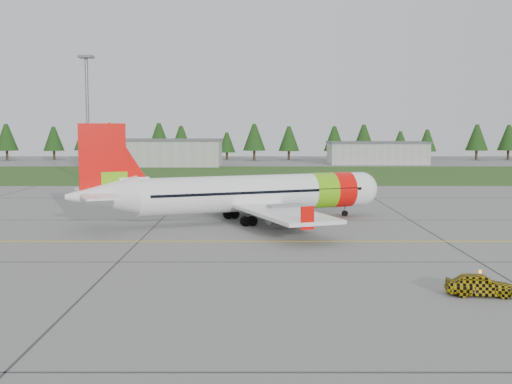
{
  "coord_description": "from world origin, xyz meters",
  "views": [
    {
      "loc": [
        -5.43,
        -43.54,
        9.32
      ],
      "look_at": [
        -5.45,
        16.31,
        3.21
      ],
      "focal_mm": 45.0,
      "sensor_mm": 36.0,
      "label": 1
    }
  ],
  "objects": [
    {
      "name": "service_van",
      "position": [
        -17.65,
        50.87,
        2.05
      ],
      "size": [
        1.82,
        1.77,
        4.09
      ],
      "primitive_type": "imported",
      "rotation": [
        0.0,
        0.0,
        -0.37
      ],
      "color": "silver",
      "rests_on": "ground"
    },
    {
      "name": "aircraft",
      "position": [
        -6.16,
        19.03,
        2.78
      ],
      "size": [
        30.4,
        28.88,
        9.62
      ],
      "rotation": [
        0.0,
        0.0,
        0.37
      ],
      "color": "white",
      "rests_on": "ground"
    },
    {
      "name": "floodlight_mast",
      "position": [
        -32.0,
        58.0,
        10.0
      ],
      "size": [
        0.5,
        0.5,
        20.0
      ],
      "primitive_type": "cylinder",
      "color": "slate",
      "rests_on": "ground"
    },
    {
      "name": "ground",
      "position": [
        0.0,
        0.0,
        0.0
      ],
      "size": [
        320.0,
        320.0,
        0.0
      ],
      "primitive_type": "plane",
      "color": "gray",
      "rests_on": "ground"
    },
    {
      "name": "hangar_east",
      "position": [
        25.0,
        118.0,
        2.6
      ],
      "size": [
        24.0,
        12.0,
        5.2
      ],
      "primitive_type": "cube",
      "color": "#A8A8A3",
      "rests_on": "ground"
    },
    {
      "name": "follow_me_car",
      "position": [
        6.95,
        -8.79,
        1.85
      ],
      "size": [
        1.44,
        1.64,
        3.7
      ],
      "primitive_type": "imported",
      "rotation": [
        0.0,
        0.0,
        1.44
      ],
      "color": "#DEBC0C",
      "rests_on": "ground"
    },
    {
      "name": "grass_strip",
      "position": [
        0.0,
        82.0,
        0.01
      ],
      "size": [
        320.0,
        50.0,
        0.03
      ],
      "primitive_type": "cube",
      "color": "#30561E",
      "rests_on": "ground"
    },
    {
      "name": "taxi_guideline",
      "position": [
        0.0,
        8.0,
        0.01
      ],
      "size": [
        120.0,
        0.25,
        0.02
      ],
      "primitive_type": "cube",
      "color": "gold",
      "rests_on": "ground"
    },
    {
      "name": "treeline",
      "position": [
        0.0,
        138.0,
        5.0
      ],
      "size": [
        160.0,
        8.0,
        10.0
      ],
      "primitive_type": null,
      "color": "#1C3F14",
      "rests_on": "ground"
    },
    {
      "name": "hangar_west",
      "position": [
        -30.0,
        110.0,
        3.0
      ],
      "size": [
        32.0,
        14.0,
        6.0
      ],
      "primitive_type": "cube",
      "color": "#A8A8A3",
      "rests_on": "ground"
    }
  ]
}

